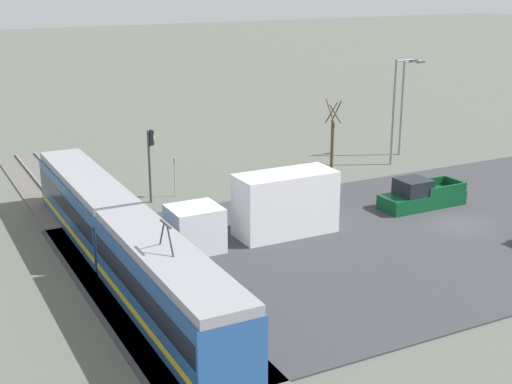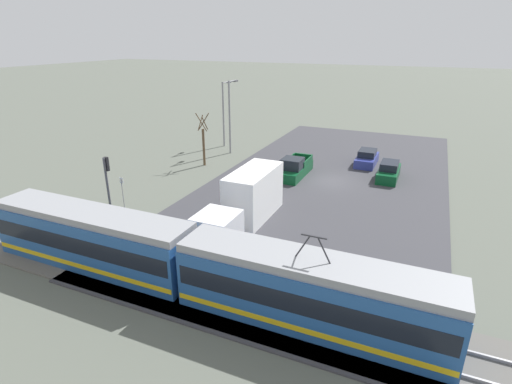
# 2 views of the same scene
# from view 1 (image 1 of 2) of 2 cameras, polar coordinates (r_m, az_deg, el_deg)

# --- Properties ---
(ground_plane) EXTENTS (320.00, 320.00, 0.00)m
(ground_plane) POSITION_cam_1_polar(r_m,az_deg,el_deg) (42.19, 15.86, -2.51)
(ground_plane) COLOR #565B51
(road_surface) EXTENTS (19.39, 42.68, 0.08)m
(road_surface) POSITION_cam_1_polar(r_m,az_deg,el_deg) (42.18, 15.87, -2.46)
(road_surface) COLOR #38383D
(road_surface) RESTS_ON ground
(rail_bed) EXTENTS (56.56, 4.40, 0.22)m
(rail_bed) POSITION_cam_1_polar(r_m,az_deg,el_deg) (32.90, -9.28, -7.67)
(rail_bed) COLOR #5B5954
(rail_bed) RESTS_ON ground
(light_rail_tram) EXTENTS (24.56, 2.60, 4.32)m
(light_rail_tram) POSITION_cam_1_polar(r_m,az_deg,el_deg) (34.49, -10.73, -3.71)
(light_rail_tram) COLOR #235193
(light_rail_tram) RESTS_ON ground
(box_truck) EXTENTS (2.35, 9.34, 3.42)m
(box_truck) POSITION_cam_1_polar(r_m,az_deg,el_deg) (37.95, 0.68, -1.39)
(box_truck) COLOR silver
(box_truck) RESTS_ON ground
(pickup_truck) EXTENTS (1.94, 5.40, 1.83)m
(pickup_truck) POSITION_cam_1_polar(r_m,az_deg,el_deg) (44.28, 13.04, -0.30)
(pickup_truck) COLOR #0C4723
(pickup_truck) RESTS_ON ground
(traffic_light_pole) EXTENTS (0.28, 0.47, 4.59)m
(traffic_light_pole) POSITION_cam_1_polar(r_m,az_deg,el_deg) (44.09, -8.45, 2.91)
(traffic_light_pole) COLOR #47474C
(traffic_light_pole) RESTS_ON ground
(street_tree) EXTENTS (1.23, 1.02, 5.23)m
(street_tree) POSITION_cam_1_polar(r_m,az_deg,el_deg) (50.91, 6.13, 4.20)
(street_tree) COLOR brown
(street_tree) RESTS_ON ground
(street_lamp_near_crossing) EXTENTS (0.36, 1.95, 7.78)m
(street_lamp_near_crossing) POSITION_cam_1_polar(r_m,az_deg,el_deg) (53.29, 11.16, 6.90)
(street_lamp_near_crossing) COLOR gray
(street_lamp_near_crossing) RESTS_ON ground
(street_lamp_mid_block) EXTENTS (0.36, 1.95, 7.33)m
(street_lamp_mid_block) POSITION_cam_1_polar(r_m,az_deg,el_deg) (56.41, 11.81, 7.18)
(street_lamp_mid_block) COLOR gray
(street_lamp_mid_block) RESTS_ON ground
(no_parking_sign) EXTENTS (0.32, 0.08, 2.58)m
(no_parking_sign) POSITION_cam_1_polar(r_m,az_deg,el_deg) (45.40, -6.53, 1.51)
(no_parking_sign) COLOR gray
(no_parking_sign) RESTS_ON ground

